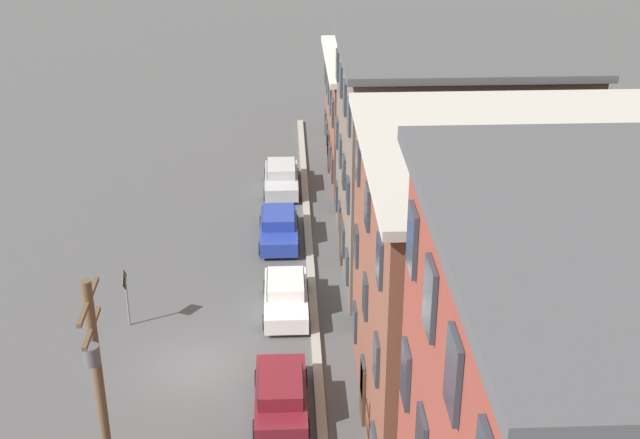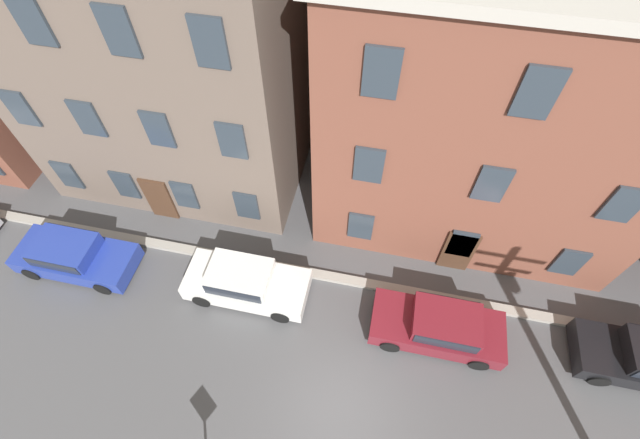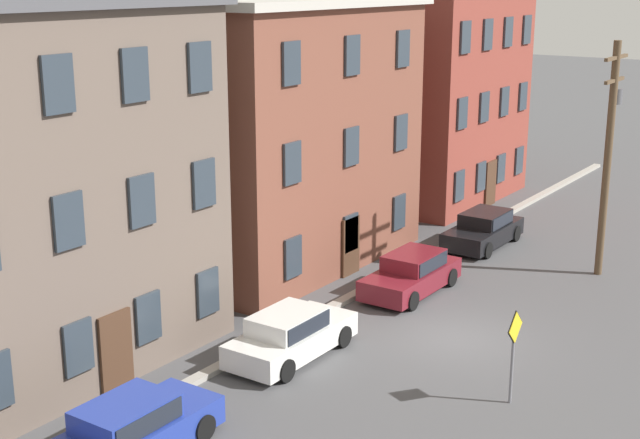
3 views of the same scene
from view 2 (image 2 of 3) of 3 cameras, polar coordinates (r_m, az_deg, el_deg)
ground_plane at (r=14.72m, az=2.25°, el=-23.92°), size 200.00×200.00×0.00m
kerb_strip at (r=16.18m, az=5.25°, el=-8.33°), size 56.00×0.36×0.16m
apartment_midblock at (r=18.65m, az=-18.13°, el=22.18°), size 10.41×10.12×10.31m
apartment_far at (r=17.90m, az=21.69°, el=19.03°), size 11.36×12.26×10.03m
car_blue at (r=18.39m, az=-30.12°, el=-4.08°), size 4.40×1.92×1.43m
car_white at (r=15.62m, az=-10.03°, el=-8.08°), size 4.40×1.92×1.43m
car_maroon at (r=15.23m, az=15.71°, el=-13.49°), size 4.40×1.92×1.43m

